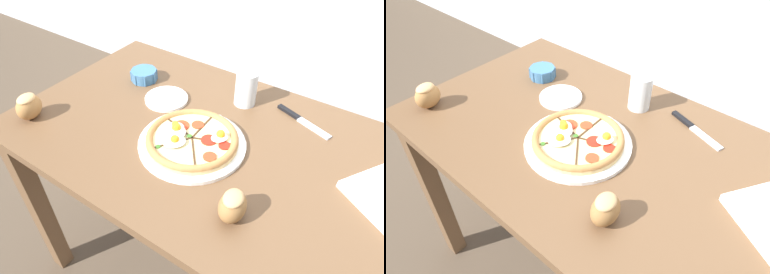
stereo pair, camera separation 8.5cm
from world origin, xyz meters
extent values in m
cube|color=brown|center=(0.00, 0.00, 0.76)|extent=(1.33, 0.72, 0.03)
cube|color=brown|center=(-0.62, -0.31, 0.37)|extent=(0.06, 0.06, 0.75)
cube|color=brown|center=(-0.62, 0.31, 0.37)|extent=(0.06, 0.06, 0.75)
cylinder|color=white|center=(-0.09, -0.06, 0.79)|extent=(0.30, 0.30, 0.01)
cylinder|color=#DBB775|center=(-0.09, -0.06, 0.80)|extent=(0.26, 0.26, 0.01)
cylinder|color=beige|center=(-0.09, -0.06, 0.81)|extent=(0.22, 0.22, 0.00)
torus|color=#B27A42|center=(-0.09, -0.06, 0.81)|extent=(0.26, 0.26, 0.02)
cube|color=#472D19|center=(-0.09, 0.00, 0.81)|extent=(0.01, 0.11, 0.00)
cube|color=#472D19|center=(-0.15, -0.04, 0.81)|extent=(0.11, 0.03, 0.00)
cube|color=#472D19|center=(-0.12, -0.10, 0.81)|extent=(0.07, 0.10, 0.00)
cube|color=#472D19|center=(-0.06, -0.10, 0.81)|extent=(0.07, 0.09, 0.00)
cube|color=#472D19|center=(-0.04, -0.04, 0.81)|extent=(0.11, 0.04, 0.00)
cylinder|color=red|center=(-0.11, 0.00, 0.81)|extent=(0.04, 0.04, 0.00)
cylinder|color=red|center=(-0.01, -0.09, 0.81)|extent=(0.04, 0.04, 0.00)
cylinder|color=red|center=(0.00, -0.03, 0.81)|extent=(0.03, 0.03, 0.00)
cylinder|color=red|center=(-0.05, -0.04, 0.81)|extent=(0.04, 0.04, 0.00)
cylinder|color=red|center=(-0.15, -0.03, 0.81)|extent=(0.05, 0.05, 0.00)
ellipsoid|color=white|center=(-0.12, -0.10, 0.81)|extent=(0.08, 0.08, 0.01)
sphere|color=#F4AD1E|center=(-0.12, -0.10, 0.82)|extent=(0.02, 0.02, 0.02)
ellipsoid|color=white|center=(-0.14, -0.07, 0.81)|extent=(0.08, 0.08, 0.01)
sphere|color=#F4AD1E|center=(-0.14, -0.06, 0.82)|extent=(0.03, 0.03, 0.03)
ellipsoid|color=white|center=(-0.15, -0.05, 0.81)|extent=(0.06, 0.06, 0.01)
sphere|color=#F4AD1E|center=(-0.15, -0.05, 0.82)|extent=(0.02, 0.02, 0.02)
ellipsoid|color=white|center=(-0.02, -0.02, 0.81)|extent=(0.06, 0.06, 0.01)
sphere|color=#F4AD1E|center=(-0.03, -0.01, 0.82)|extent=(0.02, 0.02, 0.02)
cylinder|color=#477A2D|center=(-0.02, -0.01, 0.81)|extent=(0.01, 0.01, 0.00)
cylinder|color=#386B23|center=(-0.10, -0.05, 0.81)|extent=(0.01, 0.01, 0.00)
cylinder|color=#386B23|center=(-0.14, -0.14, 0.81)|extent=(0.01, 0.01, 0.00)
cylinder|color=#477A2D|center=(-0.11, -0.07, 0.81)|extent=(0.01, 0.01, 0.00)
cylinder|color=teal|center=(-0.43, 0.13, 0.80)|extent=(0.09, 0.09, 0.04)
cylinder|color=gold|center=(-0.43, 0.13, 0.80)|extent=(0.07, 0.07, 0.02)
cylinder|color=teal|center=(-0.38, 0.13, 0.80)|extent=(0.01, 0.01, 0.04)
cylinder|color=teal|center=(-0.40, 0.17, 0.80)|extent=(0.01, 0.01, 0.04)
cylinder|color=teal|center=(-0.43, 0.18, 0.80)|extent=(0.01, 0.01, 0.04)
cylinder|color=teal|center=(-0.46, 0.17, 0.80)|extent=(0.01, 0.01, 0.04)
cylinder|color=teal|center=(-0.47, 0.13, 0.80)|extent=(0.01, 0.01, 0.04)
cylinder|color=teal|center=(-0.46, 0.10, 0.80)|extent=(0.01, 0.01, 0.04)
cylinder|color=teal|center=(-0.43, 0.09, 0.80)|extent=(0.01, 0.01, 0.04)
cylinder|color=teal|center=(-0.40, 0.10, 0.80)|extent=(0.01, 0.01, 0.04)
ellipsoid|color=olive|center=(0.12, -0.20, 0.81)|extent=(0.07, 0.09, 0.07)
ellipsoid|color=tan|center=(0.12, -0.20, 0.84)|extent=(0.05, 0.06, 0.02)
ellipsoid|color=#A3703D|center=(-0.57, -0.23, 0.82)|extent=(0.09, 0.10, 0.07)
ellipsoid|color=tan|center=(-0.57, -0.23, 0.85)|extent=(0.06, 0.07, 0.02)
cube|color=silver|center=(0.17, 0.21, 0.78)|extent=(0.11, 0.06, 0.01)
cube|color=black|center=(0.07, 0.24, 0.78)|extent=(0.08, 0.04, 0.01)
cylinder|color=white|center=(-0.07, 0.21, 0.84)|extent=(0.07, 0.07, 0.11)
cylinder|color=silver|center=(-0.07, 0.21, 0.81)|extent=(0.06, 0.06, 0.06)
cylinder|color=white|center=(-0.29, 0.08, 0.78)|extent=(0.14, 0.14, 0.01)
camera|label=1|loc=(0.31, -0.64, 1.43)|focal=32.00mm
camera|label=2|loc=(0.38, -0.59, 1.43)|focal=32.00mm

